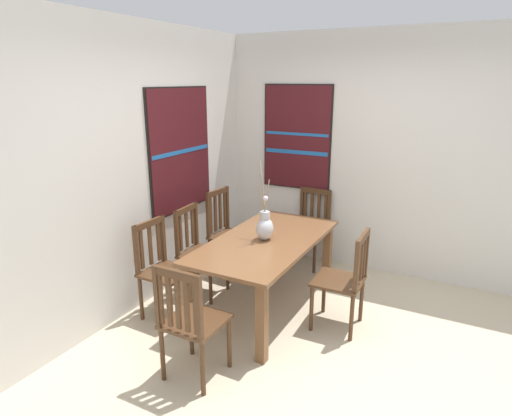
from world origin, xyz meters
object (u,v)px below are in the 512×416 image
chair_5 (199,250)px  painting_on_side_wall (297,138)px  chair_4 (345,279)px  chair_2 (227,231)px  chair_3 (190,320)px  chair_1 (310,226)px  painting_on_back_wall (180,150)px  centerpiece_vase (265,226)px  chair_0 (163,268)px  dining_table (266,250)px

chair_5 → painting_on_side_wall: painting_on_side_wall is taller
chair_4 → chair_2: bearing=70.8°
chair_2 → chair_3: chair_2 is taller
painting_on_side_wall → chair_1: bearing=-122.7°
chair_4 → painting_on_back_wall: size_ratio=0.71×
centerpiece_vase → chair_2: bearing=53.6°
chair_0 → painting_on_side_wall: bearing=-14.4°
dining_table → chair_0: chair_0 is taller
chair_4 → painting_on_side_wall: size_ratio=0.74×
dining_table → painting_on_back_wall: (0.22, 1.13, 0.84)m
chair_2 → chair_3: 1.91m
chair_1 → painting_on_back_wall: bearing=132.7°
centerpiece_vase → chair_0: centerpiece_vase is taller
chair_4 → painting_on_back_wall: 2.15m
painting_on_back_wall → painting_on_side_wall: size_ratio=1.05×
painting_on_back_wall → painting_on_side_wall: painting_on_side_wall is taller
dining_table → chair_0: (-0.56, 0.80, -0.14)m
chair_0 → chair_1: (1.80, -0.78, 0.00)m
chair_0 → chair_4: size_ratio=1.01×
painting_on_side_wall → centerpiece_vase: bearing=-168.6°
chair_1 → chair_4: chair_4 is taller
chair_2 → chair_4: bearing=-109.2°
chair_3 → chair_4: bearing=-32.9°
chair_3 → chair_4: (1.22, -0.79, -0.02)m
chair_4 → chair_5: size_ratio=0.99×
centerpiece_vase → painting_on_back_wall: painting_on_back_wall is taller
chair_3 → chair_5: chair_3 is taller
dining_table → chair_1: (1.24, 0.02, -0.13)m
centerpiece_vase → chair_2: 1.02m
painting_on_back_wall → chair_5: bearing=-124.0°
chair_5 → painting_on_back_wall: 1.07m
chair_2 → painting_on_side_wall: 1.40m
chair_1 → chair_3: 2.44m
chair_5 → painting_on_side_wall: size_ratio=0.75×
centerpiece_vase → chair_1: 1.30m
chair_1 → chair_0: bearing=156.6°
centerpiece_vase → chair_5: size_ratio=0.78×
centerpiece_vase → chair_1: (1.25, 0.02, -0.37)m
chair_3 → painting_on_back_wall: size_ratio=0.72×
chair_2 → chair_3: bearing=-156.6°
chair_4 → chair_5: 1.54m
centerpiece_vase → chair_5: 0.84m
chair_4 → painting_on_back_wall: bearing=83.9°
chair_4 → chair_3: bearing=147.1°
dining_table → painting_on_side_wall: (1.41, 0.29, 0.89)m
chair_0 → centerpiece_vase: bearing=-55.4°
chair_1 → dining_table: bearing=-178.9°
centerpiece_vase → chair_3: 1.24m
centerpiece_vase → chair_1: size_ratio=0.79×
chair_3 → chair_0: bearing=50.7°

